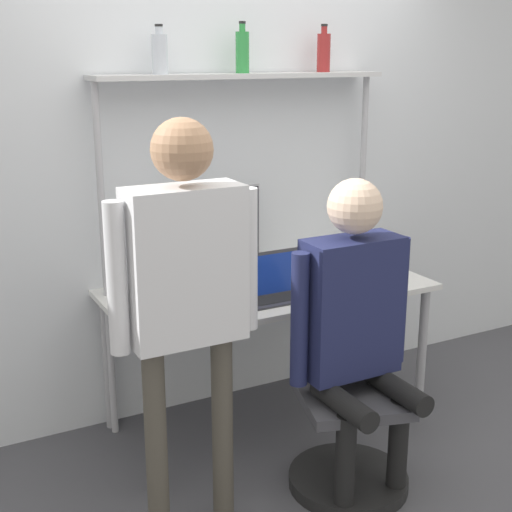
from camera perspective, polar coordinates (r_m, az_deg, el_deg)
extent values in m
plane|color=#4C4C51|center=(3.76, 4.08, -15.62)|extent=(12.00, 12.00, 0.00)
cube|color=silver|center=(3.99, -1.97, 7.06)|extent=(8.00, 0.06, 2.70)
cube|color=silver|center=(3.76, 0.96, -2.71)|extent=(1.70, 0.79, 0.03)
cylinder|color=#A5A5AA|center=(3.34, -8.41, -12.72)|extent=(0.05, 0.05, 0.75)
cylinder|color=#A5A5AA|center=(4.07, 13.12, -7.50)|extent=(0.05, 0.05, 0.75)
cylinder|color=#A5A5AA|center=(3.91, -11.78, -8.40)|extent=(0.05, 0.05, 0.75)
cylinder|color=#A5A5AA|center=(4.56, 7.62, -4.64)|extent=(0.05, 0.05, 0.75)
cube|color=silver|center=(3.80, -1.01, 14.22)|extent=(1.61, 0.22, 0.02)
cylinder|color=#B2B2B7|center=(3.67, -11.96, -0.79)|extent=(0.04, 0.04, 1.86)
cylinder|color=#B2B2B7|center=(4.34, 8.33, 2.01)|extent=(0.04, 0.04, 1.86)
cylinder|color=#B7B7BC|center=(3.87, -3.63, -1.84)|extent=(0.20, 0.20, 0.01)
cylinder|color=#B7B7BC|center=(3.86, -3.64, -1.09)|extent=(0.06, 0.06, 0.09)
cube|color=#B7B7BC|center=(3.80, -3.75, 2.41)|extent=(0.60, 0.01, 0.41)
cube|color=black|center=(3.79, -3.70, 2.38)|extent=(0.57, 0.02, 0.39)
cube|color=#333338|center=(3.58, 1.78, -3.35)|extent=(0.35, 0.22, 0.01)
cube|color=black|center=(3.56, 1.92, -3.34)|extent=(0.30, 0.12, 0.00)
cube|color=#333338|center=(3.60, 1.22, -1.37)|extent=(0.35, 0.09, 0.21)
cube|color=navy|center=(3.60, 1.27, -1.43)|extent=(0.31, 0.07, 0.18)
cube|color=#264C8C|center=(3.69, 6.20, -2.83)|extent=(0.07, 0.15, 0.01)
cube|color=black|center=(3.69, 6.20, -2.75)|extent=(0.06, 0.13, 0.00)
cylinder|color=black|center=(3.54, 7.38, -17.31)|extent=(0.56, 0.56, 0.06)
cylinder|color=#4C4C51|center=(3.43, 7.51, -14.29)|extent=(0.06, 0.06, 0.37)
cube|color=#3F3F44|center=(3.33, 7.64, -11.15)|extent=(0.57, 0.57, 0.05)
cube|color=#3F3F44|center=(3.41, 6.66, -5.84)|extent=(0.41, 0.16, 0.45)
cylinder|color=black|center=(3.24, 7.15, -16.32)|extent=(0.09, 0.09, 0.48)
cylinder|color=black|center=(3.39, 11.27, -14.92)|extent=(0.09, 0.09, 0.48)
cylinder|color=black|center=(3.12, 7.01, -11.63)|extent=(0.10, 0.38, 0.10)
cylinder|color=black|center=(3.28, 11.21, -10.40)|extent=(0.10, 0.38, 0.10)
cube|color=#1E234C|center=(3.18, 7.61, -4.05)|extent=(0.44, 0.20, 0.63)
cylinder|color=#1E234C|center=(3.05, 3.50, -5.14)|extent=(0.08, 0.08, 0.60)
cylinder|color=#1E234C|center=(3.34, 11.34, -3.50)|extent=(0.08, 0.08, 0.60)
sphere|color=beige|center=(3.06, 7.92, 3.96)|extent=(0.24, 0.24, 0.24)
cylinder|color=#4C473D|center=(3.00, -7.98, -14.85)|extent=(0.09, 0.09, 0.87)
cylinder|color=#4C473D|center=(3.10, -2.70, -13.66)|extent=(0.09, 0.09, 0.87)
cube|color=silver|center=(2.75, -5.68, -0.75)|extent=(0.46, 0.20, 0.62)
cylinder|color=silver|center=(2.67, -11.09, -1.83)|extent=(0.08, 0.08, 0.59)
cylinder|color=silver|center=(2.86, -0.63, -0.30)|extent=(0.08, 0.08, 0.59)
sphere|color=tan|center=(2.66, -5.95, 8.49)|extent=(0.24, 0.24, 0.24)
cylinder|color=#2D8C3F|center=(3.80, -1.10, 15.96)|extent=(0.07, 0.07, 0.21)
cylinder|color=#2D8C3F|center=(3.80, -1.11, 17.80)|extent=(0.03, 0.03, 0.04)
cylinder|color=black|center=(3.80, -1.11, 18.18)|extent=(0.03, 0.03, 0.01)
cylinder|color=maroon|center=(4.05, 5.43, 15.86)|extent=(0.07, 0.07, 0.20)
cylinder|color=maroon|center=(4.05, 5.48, 17.55)|extent=(0.03, 0.03, 0.04)
cylinder|color=black|center=(4.05, 5.49, 17.91)|extent=(0.04, 0.04, 0.01)
cylinder|color=silver|center=(3.62, -7.71, 15.69)|extent=(0.08, 0.08, 0.19)
cylinder|color=silver|center=(3.62, -7.77, 17.45)|extent=(0.03, 0.03, 0.04)
cylinder|color=black|center=(3.62, -7.79, 17.82)|extent=(0.04, 0.04, 0.01)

